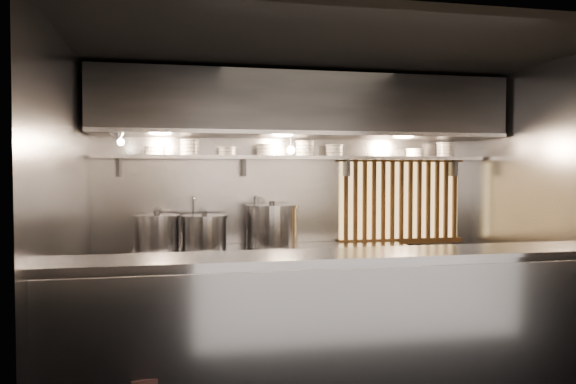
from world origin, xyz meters
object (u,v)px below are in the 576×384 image
object	(u,v)px
stock_pot_left	(205,232)
stock_pot_right	(272,226)
heat_lamp	(118,136)
pendant_bulb	(291,150)
stock_pot_mid	(157,232)

from	to	relation	value
stock_pot_left	stock_pot_right	xyz separation A→B (m)	(0.73, 0.05, 0.05)
stock_pot_left	heat_lamp	bearing A→B (deg)	-162.17
heat_lamp	pendant_bulb	bearing A→B (deg)	11.00
stock_pot_mid	stock_pot_right	xyz separation A→B (m)	(1.23, 0.01, 0.04)
heat_lamp	stock_pot_right	size ratio (longest dim) A/B	0.55
heat_lamp	stock_pot_right	distance (m)	1.86
heat_lamp	stock_pot_left	xyz separation A→B (m)	(0.85, 0.27, -0.98)
pendant_bulb	stock_pot_mid	distance (m)	1.69
stock_pot_left	stock_pot_right	distance (m)	0.74
pendant_bulb	stock_pot_right	world-z (taller)	pendant_bulb
heat_lamp	stock_pot_right	world-z (taller)	heat_lamp
stock_pot_left	stock_pot_right	bearing A→B (deg)	3.82
stock_pot_right	pendant_bulb	bearing A→B (deg)	7.39
pendant_bulb	stock_pot_left	xyz separation A→B (m)	(-0.95, -0.08, -0.88)
stock_pot_mid	stock_pot_right	size ratio (longest dim) A/B	0.95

